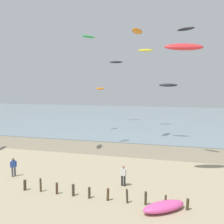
{
  "coord_description": "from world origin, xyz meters",
  "views": [
    {
      "loc": [
        8.36,
        -4.47,
        8.01
      ],
      "look_at": [
        3.58,
        13.22,
        6.19
      ],
      "focal_mm": 38.91,
      "sensor_mm": 36.0,
      "label": 1
    }
  ],
  "objects": [
    {
      "name": "person_left_flank",
      "position": [
        4.24,
        14.31,
        0.92
      ],
      "size": [
        0.57,
        0.26,
        1.71
      ],
      "color": "#232328",
      "rests_on": "ground"
    },
    {
      "name": "grounded_kite",
      "position": [
        7.69,
        11.0,
        0.31
      ],
      "size": [
        3.11,
        2.76,
        0.62
      ],
      "primitive_type": "ellipsoid",
      "rotation": [
        0.0,
        0.0,
        0.66
      ],
      "color": "#E54C99",
      "rests_on": "ground"
    },
    {
      "name": "kite_aloft_7",
      "position": [
        6.94,
        33.91,
        8.44
      ],
      "size": [
        2.89,
        1.25,
        0.66
      ],
      "primitive_type": "ellipsoid",
      "rotation": [
        0.26,
        0.0,
        0.1
      ],
      "color": "black"
    },
    {
      "name": "kite_aloft_3",
      "position": [
        9.03,
        23.4,
        14.3
      ],
      "size": [
        2.05,
        1.49,
        0.32
      ],
      "primitive_type": "ellipsoid",
      "rotation": [
        -0.01,
        0.0,
        2.66
      ],
      "color": "black"
    },
    {
      "name": "person_nearest_camera",
      "position": [
        -5.83,
        13.8,
        0.92
      ],
      "size": [
        0.43,
        0.43,
        1.71
      ],
      "color": "#4C4C56",
      "rests_on": "ground"
    },
    {
      "name": "kite_aloft_10",
      "position": [
        -3.0,
        25.83,
        14.62
      ],
      "size": [
        1.73,
        1.94,
        0.37
      ],
      "primitive_type": "ellipsoid",
      "rotation": [
        0.09,
        0.0,
        0.9
      ],
      "color": "green"
    },
    {
      "name": "kite_aloft_2",
      "position": [
        -5.61,
        50.77,
        13.97
      ],
      "size": [
        3.26,
        1.76,
        0.69
      ],
      "primitive_type": "ellipsoid",
      "rotation": [
        0.21,
        0.0,
        0.23
      ],
      "color": "black"
    },
    {
      "name": "kite_aloft_12",
      "position": [
        2.4,
        31.89,
        16.32
      ],
      "size": [
        1.92,
        3.29,
        0.9
      ],
      "primitive_type": "ellipsoid",
      "rotation": [
        -0.48,
        0.0,
        1.29
      ],
      "color": "orange"
    },
    {
      "name": "kite_aloft_4",
      "position": [
        -5.42,
        38.27,
        7.88
      ],
      "size": [
        1.72,
        2.35,
        0.52
      ],
      "primitive_type": "ellipsoid",
      "rotation": [
        0.25,
        0.0,
        1.09
      ],
      "color": "orange"
    },
    {
      "name": "sea",
      "position": [
        0.0,
        64.37,
        0.05
      ],
      "size": [
        160.0,
        70.0,
        0.1
      ],
      "primitive_type": "cube",
      "color": "gray",
      "rests_on": "ground"
    },
    {
      "name": "groyne_mid",
      "position": [
        2.48,
        11.52,
        0.44
      ],
      "size": [
        12.45,
        0.32,
        1.07
      ],
      "color": "#413426",
      "rests_on": "ground"
    },
    {
      "name": "kite_aloft_1",
      "position": [
        1.96,
        44.56,
        15.44
      ],
      "size": [
        3.19,
        1.57,
        0.69
      ],
      "primitive_type": "ellipsoid",
      "rotation": [
        0.22,
        0.0,
        0.17
      ],
      "color": "yellow"
    },
    {
      "name": "kite_aloft_9",
      "position": [
        8.79,
        17.68,
        11.53
      ],
      "size": [
        3.62,
        2.13,
        0.94
      ],
      "primitive_type": "ellipsoid",
      "rotation": [
        0.41,
        0.0,
        0.28
      ],
      "color": "red"
    },
    {
      "name": "wet_sand_strip",
      "position": [
        0.0,
        25.91,
        0.0
      ],
      "size": [
        120.0,
        6.91,
        0.01
      ],
      "primitive_type": "cube",
      "color": "gray",
      "rests_on": "ground"
    }
  ]
}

